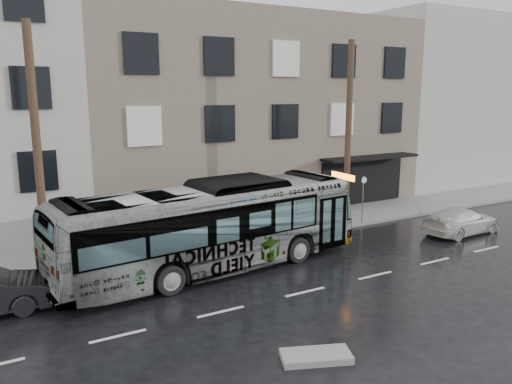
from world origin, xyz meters
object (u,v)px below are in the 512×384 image
at_px(utility_pole_rear, 37,153).
at_px(sign_post, 363,199).
at_px(utility_pole_front, 348,135).
at_px(white_sedan, 461,221).
at_px(bus, 211,227).

distance_m(utility_pole_rear, sign_post, 15.46).
height_order(utility_pole_front, white_sedan, utility_pole_front).
bearing_deg(utility_pole_front, sign_post, 0.00).
xyz_separation_m(utility_pole_front, bus, (-8.37, -2.25, -2.94)).
height_order(utility_pole_rear, white_sedan, utility_pole_rear).
height_order(utility_pole_rear, bus, utility_pole_rear).
bearing_deg(white_sedan, utility_pole_rear, 75.80).
distance_m(utility_pole_front, utility_pole_rear, 14.00).
relative_size(utility_pole_front, sign_post, 3.75).
bearing_deg(utility_pole_front, white_sedan, -40.62).
bearing_deg(white_sedan, utility_pole_front, 46.33).
xyz_separation_m(utility_pole_front, utility_pole_rear, (-14.00, 0.00, 0.00)).
distance_m(utility_pole_front, white_sedan, 6.82).
bearing_deg(white_sedan, bus, 80.88).
bearing_deg(bus, utility_pole_front, -80.90).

